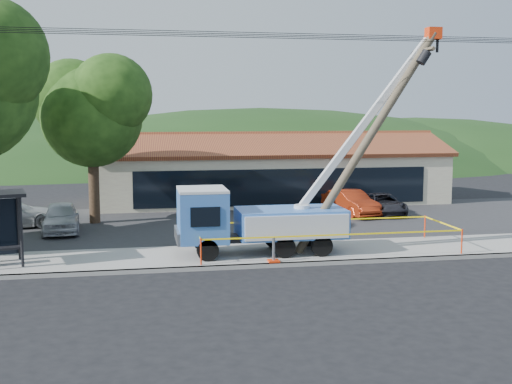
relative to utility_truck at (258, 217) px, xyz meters
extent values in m
plane|color=black|center=(-0.15, -3.97, -1.67)|extent=(120.00, 120.00, 0.00)
cube|color=#9C9992|center=(-0.15, -1.87, -1.60)|extent=(60.00, 0.25, 0.15)
cube|color=#9C9992|center=(-0.15, 0.03, -1.60)|extent=(60.00, 4.00, 0.15)
cube|color=#28282B|center=(-0.15, 8.03, -1.62)|extent=(60.00, 12.00, 0.10)
cube|color=beige|center=(3.85, 16.03, 0.03)|extent=(22.00, 8.00, 3.40)
cube|color=black|center=(3.85, 12.01, -0.25)|extent=(18.04, 0.08, 2.21)
cube|color=maroon|center=(3.85, 14.03, 2.23)|extent=(22.50, 4.53, 1.52)
cube|color=maroon|center=(3.85, 18.03, 2.23)|extent=(22.50, 4.53, 1.52)
cube|color=maroon|center=(3.85, 16.03, 2.88)|extent=(22.50, 0.30, 0.25)
cylinder|color=#332316|center=(-7.15, 9.03, 0.42)|extent=(0.56, 0.56, 4.18)
sphere|color=#16340E|center=(-7.15, 9.03, 4.03)|extent=(5.25, 5.25, 5.25)
sphere|color=#16340E|center=(-8.20, 9.73, 4.98)|extent=(4.20, 4.20, 4.20)
sphere|color=#16340E|center=(-6.10, 8.33, 5.17)|extent=(4.20, 4.20, 4.20)
ellipsoid|color=#193914|center=(-15.15, 51.03, -1.67)|extent=(78.40, 56.00, 28.00)
ellipsoid|color=#193914|center=(9.85, 51.03, -1.67)|extent=(89.60, 64.00, 32.00)
ellipsoid|color=#193914|center=(29.85, 51.03, -1.67)|extent=(72.80, 52.00, 26.00)
cylinder|color=black|center=(-0.15, -0.87, 7.14)|extent=(60.00, 0.02, 0.02)
cylinder|color=black|center=(-0.15, -0.37, 7.26)|extent=(60.00, 0.02, 0.02)
cylinder|color=black|center=(-0.15, 0.13, 7.38)|extent=(60.00, 0.02, 0.02)
cylinder|color=black|center=(-0.15, 0.53, 7.50)|extent=(60.00, 0.02, 0.02)
cylinder|color=black|center=(-2.20, -1.01, -1.09)|extent=(0.87, 0.29, 0.87)
cylinder|color=black|center=(-2.20, 1.02, -1.09)|extent=(0.87, 0.29, 0.87)
cylinder|color=black|center=(0.90, -1.01, -1.09)|extent=(0.87, 0.29, 0.87)
cylinder|color=black|center=(0.90, 1.02, -1.09)|extent=(0.87, 0.29, 0.87)
cylinder|color=black|center=(2.45, -1.01, -1.09)|extent=(0.87, 0.29, 0.87)
cylinder|color=black|center=(2.45, 1.02, -1.09)|extent=(0.87, 0.29, 0.87)
cube|color=black|center=(0.32, 0.00, -0.85)|extent=(6.39, 0.97, 0.24)
cube|color=#3874C7|center=(-2.29, 0.00, 0.12)|extent=(1.94, 2.32, 2.03)
cube|color=silver|center=(-2.29, 0.00, 1.18)|extent=(1.94, 2.32, 0.12)
cube|color=black|center=(-3.21, 0.00, 0.26)|extent=(0.08, 1.74, 0.87)
cube|color=gray|center=(-3.31, 0.00, -0.66)|extent=(0.15, 2.23, 0.48)
cube|color=#3874C7|center=(1.38, 0.00, -0.27)|extent=(4.45, 2.32, 1.16)
cylinder|color=silver|center=(1.87, 0.00, 0.17)|extent=(0.68, 0.68, 0.58)
cube|color=silver|center=(4.63, 0.00, 3.97)|extent=(5.73, 0.27, 7.30)
cube|color=gray|center=(4.92, 0.00, 4.21)|extent=(3.45, 0.17, 4.39)
cube|color=#F8350D|center=(7.38, -0.19, 7.54)|extent=(0.58, 0.48, 0.48)
cube|color=#F8350D|center=(0.32, -1.64, -1.49)|extent=(0.44, 0.44, 0.08)
cube|color=#F8350D|center=(2.84, 1.65, -1.49)|extent=(0.44, 0.44, 0.08)
cylinder|color=brown|center=(4.50, -0.27, 3.01)|extent=(6.05, 0.34, 9.25)
cube|color=brown|center=(6.92, -0.27, 6.81)|extent=(0.18, 1.94, 0.18)
cylinder|color=black|center=(6.70, 0.27, 6.49)|extent=(0.62, 0.39, 0.66)
cylinder|color=black|center=(6.70, -0.81, 6.49)|extent=(0.62, 0.39, 0.66)
cylinder|color=black|center=(-9.19, -0.70, -0.17)|extent=(0.13, 0.13, 2.67)
cylinder|color=black|center=(-9.51, 0.59, -0.17)|extent=(0.13, 0.13, 2.67)
cylinder|color=#F8350D|center=(-2.52, -1.61, -1.01)|extent=(0.06, 0.06, 1.03)
cylinder|color=#F8350D|center=(8.27, -1.61, -1.01)|extent=(0.06, 0.06, 1.03)
cylinder|color=#F8350D|center=(8.27, 1.88, -1.01)|extent=(0.06, 0.06, 1.03)
cylinder|color=#F8350D|center=(-2.52, 1.88, -1.01)|extent=(0.06, 0.06, 1.03)
cube|color=yellow|center=(2.88, -1.61, -0.55)|extent=(10.79, 0.01, 0.06)
cube|color=yellow|center=(8.27, 0.14, -0.55)|extent=(0.01, 3.49, 0.06)
cube|color=yellow|center=(2.88, 1.88, -0.55)|extent=(10.79, 0.01, 0.06)
cube|color=yellow|center=(-2.52, 0.14, -0.55)|extent=(0.01, 3.49, 0.06)
imported|color=#AFB1B7|center=(-8.60, 6.63, -1.67)|extent=(2.07, 4.41, 1.46)
imported|color=#98280F|center=(7.09, 9.07, -1.67)|extent=(2.44, 4.54, 1.42)
imported|color=silver|center=(-11.38, 8.32, -1.67)|extent=(5.41, 3.04, 1.48)
imported|color=black|center=(9.01, 9.05, -1.67)|extent=(2.15, 4.33, 1.18)
camera|label=1|loc=(-4.78, -25.63, 4.34)|focal=45.00mm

